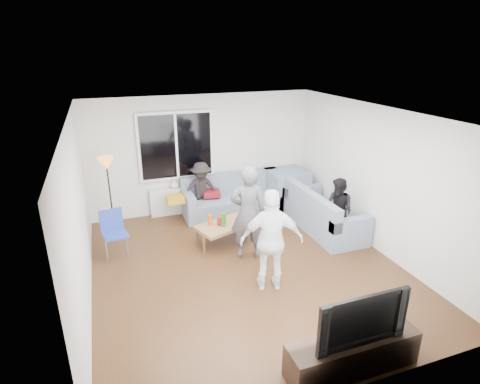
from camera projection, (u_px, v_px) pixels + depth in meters
name	position (u px, v px, depth m)	size (l,w,h in m)	color
floor	(246.00, 268.00, 6.65)	(5.00, 5.50, 0.04)	#56351C
ceiling	(247.00, 113.00, 5.72)	(5.00, 5.50, 0.04)	white
wall_back	(203.00, 154.00, 8.62)	(5.00, 0.04, 2.60)	silver
wall_front	(348.00, 295.00, 3.75)	(5.00, 0.04, 2.60)	silver
wall_left	(77.00, 219.00, 5.39)	(0.04, 5.50, 2.60)	silver
wall_right	(378.00, 179.00, 6.98)	(0.04, 5.50, 2.60)	silver
window_frame	(176.00, 146.00, 8.28)	(1.62, 0.06, 1.47)	white
window_glass	(176.00, 146.00, 8.24)	(1.50, 0.02, 1.35)	black
window_mullion	(177.00, 146.00, 8.23)	(0.05, 0.03, 1.35)	white
radiator	(180.00, 200.00, 8.68)	(1.30, 0.12, 0.62)	silver
potted_plant	(201.00, 178.00, 8.64)	(0.19, 0.15, 0.34)	#2A692C
vase	(174.00, 184.00, 8.48)	(0.17, 0.17, 0.18)	silver
sofa_back_section	(235.00, 195.00, 8.68)	(2.30, 0.85, 0.85)	slate
sofa_right_section	(325.00, 210.00, 7.89)	(0.85, 2.00, 0.85)	slate
sofa_corner	(286.00, 188.00, 9.08)	(0.85, 0.85, 0.85)	slate
cushion_yellow	(176.00, 199.00, 8.21)	(0.38, 0.32, 0.14)	gold
cushion_red	(211.00, 193.00, 8.53)	(0.36, 0.30, 0.13)	maroon
coffee_table	(226.00, 233.00, 7.40)	(1.10, 0.60, 0.40)	#AC7F53
pitcher	(222.00, 220.00, 7.27)	(0.17, 0.17, 0.17)	maroon
side_chair	(115.00, 235.00, 6.83)	(0.40, 0.40, 0.86)	#243E9E
floor_lamp	(110.00, 196.00, 7.63)	(0.32, 0.32, 1.56)	orange
player_left	(248.00, 213.00, 6.69)	(0.62, 0.41, 1.70)	#525358
player_right	(272.00, 241.00, 5.82)	(0.95, 0.40, 1.63)	white
spectator_right	(338.00, 210.00, 7.41)	(0.60, 0.47, 1.23)	black
spectator_back	(201.00, 190.00, 8.39)	(0.81, 0.46, 1.25)	black
tv_console	(352.00, 354.00, 4.49)	(1.60, 0.40, 0.44)	#34241A
television	(357.00, 315.00, 4.29)	(1.12, 0.15, 0.64)	black
bottle_b	(224.00, 220.00, 7.18)	(0.08, 0.08, 0.27)	#178218
bottle_a	(210.00, 220.00, 7.26)	(0.07, 0.07, 0.21)	#CF5B0C
bottle_e	(241.00, 214.00, 7.53)	(0.07, 0.07, 0.19)	black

